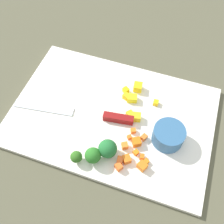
{
  "coord_description": "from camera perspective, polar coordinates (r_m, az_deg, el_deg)",
  "views": [
    {
      "loc": [
        -0.11,
        0.31,
        0.55
      ],
      "look_at": [
        0.0,
        0.0,
        0.02
      ],
      "focal_mm": 41.78,
      "sensor_mm": 36.0,
      "label": 1
    }
  ],
  "objects": [
    {
      "name": "ground_plane",
      "position": [
        0.64,
        -0.0,
        -1.05
      ],
      "size": [
        4.0,
        4.0,
        0.0
      ],
      "primitive_type": "plane",
      "color": "#52503C"
    },
    {
      "name": "pepper_dice_5",
      "position": [
        0.65,
        9.57,
        2.03
      ],
      "size": [
        0.01,
        0.01,
        0.01
      ],
      "primitive_type": "cube",
      "rotation": [
        0.0,
        0.0,
        1.62
      ],
      "color": "yellow",
      "rests_on": "cutting_board"
    },
    {
      "name": "pepper_dice_4",
      "position": [
        0.67,
        5.68,
        5.45
      ],
      "size": [
        0.02,
        0.02,
        0.02
      ],
      "primitive_type": "cube",
      "rotation": [
        0.0,
        0.0,
        0.15
      ],
      "color": "yellow",
      "rests_on": "cutting_board"
    },
    {
      "name": "broccoli_floret_0",
      "position": [
        0.56,
        -4.33,
        -9.44
      ],
      "size": [
        0.03,
        0.03,
        0.04
      ],
      "color": "#80AF62",
      "rests_on": "cutting_board"
    },
    {
      "name": "prep_bowl",
      "position": [
        0.59,
        12.24,
        -5.03
      ],
      "size": [
        0.07,
        0.07,
        0.04
      ],
      "primitive_type": "cylinder",
      "color": "#32608D",
      "rests_on": "cutting_board"
    },
    {
      "name": "chef_knife",
      "position": [
        0.62,
        -3.8,
        -0.64
      ],
      "size": [
        0.3,
        0.06,
        0.02
      ],
      "rotation": [
        0.0,
        0.0,
        0.14
      ],
      "color": "silver",
      "rests_on": "cutting_board"
    },
    {
      "name": "carrot_dice_2",
      "position": [
        0.6,
        7.0,
        -5.53
      ],
      "size": [
        0.02,
        0.02,
        0.01
      ],
      "primitive_type": "cube",
      "rotation": [
        0.0,
        0.0,
        2.68
      ],
      "color": "orange",
      "rests_on": "cutting_board"
    },
    {
      "name": "carrot_dice_11",
      "position": [
        0.59,
        3.84,
        -5.53
      ],
      "size": [
        0.01,
        0.01,
        0.01
      ],
      "primitive_type": "cube",
      "rotation": [
        0.0,
        0.0,
        2.26
      ],
      "color": "orange",
      "rests_on": "cutting_board"
    },
    {
      "name": "pepper_dice_6",
      "position": [
        0.65,
        4.42,
        3.02
      ],
      "size": [
        0.03,
        0.02,
        0.02
      ],
      "primitive_type": "cube",
      "rotation": [
        0.0,
        0.0,
        1.84
      ],
      "color": "yellow",
      "rests_on": "cutting_board"
    },
    {
      "name": "pepper_dice_2",
      "position": [
        0.62,
        5.27,
        -1.09
      ],
      "size": [
        0.03,
        0.02,
        0.02
      ],
      "primitive_type": "cube",
      "rotation": [
        0.0,
        0.0,
        1.79
      ],
      "color": "yellow",
      "rests_on": "cutting_board"
    },
    {
      "name": "pepper_dice_1",
      "position": [
        0.66,
        3.05,
        4.77
      ],
      "size": [
        0.02,
        0.02,
        0.01
      ],
      "primitive_type": "cube",
      "rotation": [
        0.0,
        0.0,
        2.53
      ],
      "color": "yellow",
      "rests_on": "cutting_board"
    },
    {
      "name": "carrot_dice_7",
      "position": [
        0.58,
        6.58,
        -9.71
      ],
      "size": [
        0.01,
        0.01,
        0.01
      ],
      "primitive_type": "cube",
      "rotation": [
        0.0,
        0.0,
        1.74
      ],
      "color": "orange",
      "rests_on": "cutting_board"
    },
    {
      "name": "pepper_dice_3",
      "position": [
        0.65,
        3.13,
        3.44
      ],
      "size": [
        0.02,
        0.02,
        0.02
      ],
      "primitive_type": "cube",
      "rotation": [
        0.0,
        0.0,
        2.79
      ],
      "color": "yellow",
      "rests_on": "cutting_board"
    },
    {
      "name": "broccoli_floret_1",
      "position": [
        0.57,
        -7.82,
        -9.72
      ],
      "size": [
        0.03,
        0.03,
        0.03
      ],
      "color": "#92B556",
      "rests_on": "cutting_board"
    },
    {
      "name": "carrot_dice_6",
      "position": [
        0.6,
        4.66,
        -4.11
      ],
      "size": [
        0.01,
        0.01,
        0.01
      ],
      "primitive_type": "cube",
      "rotation": [
        0.0,
        0.0,
        0.42
      ],
      "color": "orange",
      "rests_on": "cutting_board"
    },
    {
      "name": "carrot_dice_5",
      "position": [
        0.56,
        1.47,
        -11.89
      ],
      "size": [
        0.02,
        0.02,
        0.02
      ],
      "primitive_type": "cube",
      "rotation": [
        0.0,
        0.0,
        2.53
      ],
      "color": "orange",
      "rests_on": "cutting_board"
    },
    {
      "name": "carrot_dice_10",
      "position": [
        0.57,
        3.21,
        -10.27
      ],
      "size": [
        0.02,
        0.02,
        0.01
      ],
      "primitive_type": "cube",
      "rotation": [
        0.0,
        0.0,
        2.25
      ],
      "color": "orange",
      "rests_on": "cutting_board"
    },
    {
      "name": "cutting_board",
      "position": [
        0.63,
        -0.0,
        -0.77
      ],
      "size": [
        0.48,
        0.33,
        0.01
      ],
      "primitive_type": "cube",
      "color": "white",
      "rests_on": "ground_plane"
    },
    {
      "name": "carrot_dice_1",
      "position": [
        0.57,
        1.76,
        -10.5
      ],
      "size": [
        0.01,
        0.02,
        0.01
      ],
      "primitive_type": "cube",
      "rotation": [
        0.0,
        0.0,
        1.69
      ],
      "color": "orange",
      "rests_on": "cutting_board"
    },
    {
      "name": "carrot_dice_8",
      "position": [
        0.58,
        -1.61,
        -8.32
      ],
      "size": [
        0.01,
        0.02,
        0.01
      ],
      "primitive_type": "cube",
      "rotation": [
        0.0,
        0.0,
        1.84
      ],
      "color": "orange",
      "rests_on": "cutting_board"
    },
    {
      "name": "carrot_dice_0",
      "position": [
        0.57,
        6.62,
        -11.65
      ],
      "size": [
        0.02,
        0.02,
        0.02
      ],
      "primitive_type": "cube",
      "rotation": [
        0.0,
        0.0,
        2.67
      ],
      "color": "orange",
      "rests_on": "cutting_board"
    },
    {
      "name": "carrot_dice_12",
      "position": [
        0.58,
        2.8,
        -7.39
      ],
      "size": [
        0.02,
        0.02,
        0.01
      ],
      "primitive_type": "cube",
      "rotation": [
        0.0,
        0.0,
        2.09
      ],
      "color": "orange",
      "rests_on": "cutting_board"
    },
    {
      "name": "broccoli_floret_2",
      "position": [
        0.56,
        -0.96,
        -8.06
      ],
      "size": [
        0.04,
        0.04,
        0.04
      ],
      "color": "#8FBB59",
      "rests_on": "cutting_board"
    },
    {
      "name": "pepper_dice_0",
      "position": [
        0.62,
        3.94,
        -0.52
      ],
      "size": [
        0.02,
        0.02,
        0.01
      ],
      "primitive_type": "cube",
      "rotation": [
        0.0,
        0.0,
        0.83
      ],
      "color": "yellow",
      "rests_on": "cutting_board"
    },
    {
      "name": "carrot_dice_4",
      "position": [
        0.59,
        5.37,
        -6.56
      ],
      "size": [
        0.02,
        0.02,
        0.02
      ],
      "primitive_type": "cube",
      "rotation": [
        0.0,
        0.0,
        0.55
      ],
      "color": "orange",
      "rests_on": "cutting_board"
    },
    {
      "name": "carrot_dice_9",
      "position": [
        0.58,
        5.24,
        -8.81
      ],
      "size": [
        0.01,
        0.02,
        0.01
      ],
      "primitive_type": "cube",
      "rotation": [
        0.0,
        0.0,
        1.0
      ],
      "color": "orange",
      "rests_on": "cutting_board"
    },
    {
      "name": "carrot_dice_3",
      "position": [
        0.57,
        7.42,
        -10.72
      ],
      "size": [
        0.02,
        0.02,
        0.01
      ],
      "primitive_type": "cube",
      "rotation": [
        0.0,
        0.0,
        2.58
      ],
      "color": "orange",
      "rests_on": "cutting_board"
    }
  ]
}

